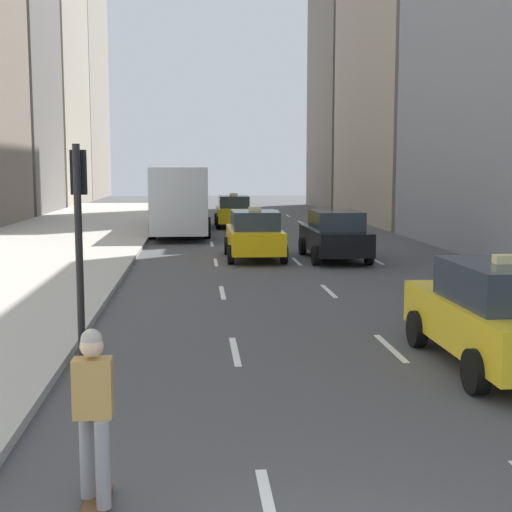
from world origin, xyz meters
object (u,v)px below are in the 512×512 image
Objects in this scene: taxi_third at (254,235)px; city_bus at (181,197)px; taxi_second at (500,314)px; skateboarder at (93,411)px; traffic_light_pole at (79,218)px; taxi_lead at (233,211)px; sedan_black_near at (335,235)px.

taxi_third is 0.38× the size of city_bus.
skateboarder is (-5.84, -4.35, 0.08)m from taxi_second.
taxi_second is 1.00× the size of taxi_third.
skateboarder is 5.45m from traffic_light_pole.
city_bus is 3.23× the size of traffic_light_pole.
city_bus is at bearing 89.56° from skateboarder.
taxi_lead is 28.39m from taxi_second.
taxi_second is at bearing 36.73° from skateboarder.
taxi_second is 25.66m from city_bus.
taxi_third is (0.00, -14.05, 0.00)m from taxi_lead.
taxi_lead is at bearing 81.81° from traffic_light_pole.
traffic_light_pole reaches higher than skateboarder.
taxi_third is (-2.80, 14.20, 0.00)m from taxi_second.
city_bus is (-2.81, 10.82, 0.91)m from taxi_third.
traffic_light_pole is (-3.95, -27.43, 1.53)m from taxi_lead.
taxi_second is at bearing -84.34° from taxi_lead.
taxi_lead is at bearing 90.00° from taxi_third.
taxi_lead is at bearing 95.66° from taxi_second.
taxi_third reaches higher than sedan_black_near.
traffic_light_pole is at bearing 100.01° from skateboarder.
sedan_black_near is (2.80, -0.42, 0.01)m from taxi_third.
skateboarder is (-3.04, -18.56, 0.08)m from taxi_third.
sedan_black_near is 19.06m from skateboarder.
taxi_third is 14.03m from traffic_light_pole.
traffic_light_pole reaches higher than sedan_black_near.
taxi_second is (2.80, -28.26, 0.00)m from taxi_lead.
taxi_second is 7.28m from skateboarder.
city_bus is 6.65× the size of skateboarder.
skateboarder is 0.48× the size of traffic_light_pole.
sedan_black_near is 14.69m from traffic_light_pole.
sedan_black_near is at bearing 62.49° from traffic_light_pole.
sedan_black_near is at bearing -63.47° from city_bus.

